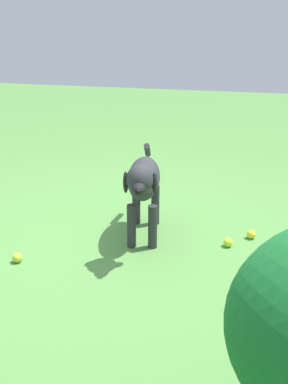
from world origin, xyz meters
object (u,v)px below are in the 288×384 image
at_px(tennis_ball_0, 228,242).
at_px(tennis_ball_2, 251,234).
at_px(tennis_ball_1, 17,258).
at_px(dog, 143,182).

height_order(tennis_ball_0, tennis_ball_2, same).
height_order(tennis_ball_0, tennis_ball_1, same).
bearing_deg(tennis_ball_2, tennis_ball_0, 46.41).
bearing_deg(dog, tennis_ball_0, 81.83).
bearing_deg(tennis_ball_2, dog, 12.93).
xyz_separation_m(tennis_ball_0, tennis_ball_1, (1.35, 0.54, 0.00)).
xyz_separation_m(dog, tennis_ball_0, (-0.61, -0.01, -0.40)).
relative_size(tennis_ball_0, tennis_ball_2, 1.00).
distance_m(tennis_ball_1, tennis_ball_2, 1.66).
xyz_separation_m(tennis_ball_1, tennis_ball_2, (-1.50, -0.71, 0.00)).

